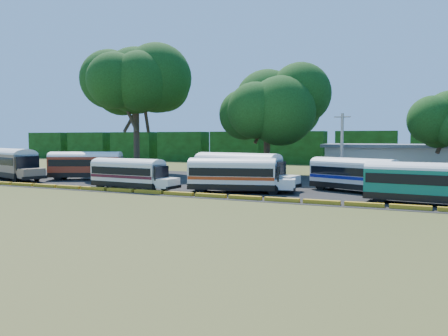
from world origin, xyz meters
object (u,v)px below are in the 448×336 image
at_px(bus_cream_west, 130,172).
at_px(bus_teal, 424,181).
at_px(bus_red, 88,164).
at_px(bus_beige, 11,162).
at_px(bus_white_red, 235,173).
at_px(tree_west, 136,81).

relative_size(bus_cream_west, bus_teal, 0.94).
bearing_deg(bus_cream_west, bus_red, 153.82).
height_order(bus_beige, bus_cream_west, bus_beige).
bearing_deg(bus_teal, bus_beige, -176.81).
xyz_separation_m(bus_beige, bus_teal, (43.53, -1.78, -0.30)).
height_order(bus_cream_west, bus_white_red, bus_white_red).
relative_size(bus_beige, bus_cream_west, 1.25).
relative_size(bus_cream_west, tree_west, 0.54).
bearing_deg(tree_west, bus_white_red, -34.49).
height_order(bus_beige, bus_teal, bus_beige).
distance_m(bus_white_red, tree_west, 26.23).
relative_size(bus_white_red, tree_west, 0.57).
bearing_deg(bus_white_red, bus_red, 154.77).
relative_size(bus_red, tree_west, 0.59).
height_order(bus_red, bus_teal, bus_red).
bearing_deg(bus_beige, bus_teal, 16.28).
xyz_separation_m(bus_red, bus_cream_west, (10.08, -5.97, -0.20)).
distance_m(bus_teal, tree_west, 39.30).
relative_size(bus_beige, tree_west, 0.67).
distance_m(bus_red, bus_white_red, 20.42).
relative_size(bus_cream_west, bus_white_red, 0.94).
height_order(bus_beige, tree_west, tree_west).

